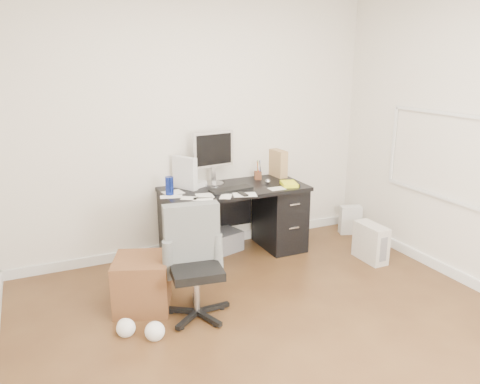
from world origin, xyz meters
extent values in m
plane|color=#422815|center=(0.00, 0.00, 0.00)|extent=(4.00, 4.00, 0.00)
cube|color=silver|center=(0.00, 2.00, 1.35)|extent=(4.00, 0.02, 2.70)
cube|color=silver|center=(0.00, 1.99, 0.05)|extent=(4.00, 0.03, 0.10)
cube|color=silver|center=(1.99, 0.00, 0.05)|extent=(0.03, 4.00, 0.10)
cube|color=black|center=(0.30, 1.65, 0.73)|extent=(1.50, 0.70, 0.04)
cube|color=black|center=(-0.25, 1.65, 0.35)|extent=(0.40, 0.60, 0.71)
cube|color=black|center=(0.85, 1.65, 0.35)|extent=(0.40, 0.60, 0.71)
cube|color=black|center=(0.30, 1.98, 0.45)|extent=(0.70, 0.03, 0.51)
cube|color=black|center=(0.22, 1.54, 0.76)|extent=(0.46, 0.20, 0.03)
sphere|color=#B3B3B8|center=(0.67, 1.61, 0.78)|extent=(0.07, 0.07, 0.06)
cylinder|color=navy|center=(-0.39, 1.66, 0.84)|extent=(0.09, 0.09, 0.18)
cube|color=silver|center=(-0.18, 1.82, 0.92)|extent=(0.26, 0.32, 0.33)
cube|color=#A07A4D|center=(0.94, 1.88, 0.90)|extent=(0.15, 0.27, 0.30)
cube|color=yellow|center=(0.86, 1.47, 0.77)|extent=(0.22, 0.25, 0.04)
cube|color=beige|center=(1.53, 0.92, 0.20)|extent=(0.17, 0.39, 0.39)
cube|color=silver|center=(1.82, 1.64, 0.17)|extent=(0.30, 0.25, 0.34)
cube|color=#4B2916|center=(-0.86, 0.94, 0.22)|extent=(0.57, 0.57, 0.45)
cube|color=slate|center=(0.22, 1.80, 0.11)|extent=(0.45, 0.40, 0.22)
camera|label=1|loc=(-1.59, -2.64, 2.04)|focal=35.00mm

